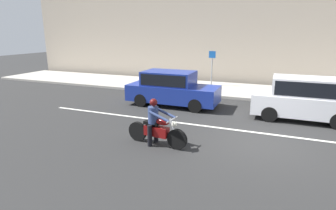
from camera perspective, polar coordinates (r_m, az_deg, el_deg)
The scene contains 7 objects.
ground_plane at distance 9.87m, azimuth 19.08°, elevation -7.35°, with size 80.00×80.00×0.00m, color #282828.
sidewalk_slab at distance 17.55m, azimuth 20.69°, elevation 2.34°, with size 40.00×4.40×0.14m, color #A8A399.
lane_marking_stripe at distance 10.74m, azimuth 16.30°, elevation -5.28°, with size 18.00×0.14×0.01m, color silver.
motorcycle_with_rider_denim_blue at distance 8.96m, azimuth -2.45°, elevation -4.45°, with size 2.17×0.72×1.55m.
parked_hatchback_white at distance 12.72m, azimuth 26.24°, elevation 1.27°, with size 4.02×1.76×1.80m.
parked_sedan_cobalt_blue at distance 13.76m, azimuth 0.71°, elevation 3.52°, with size 4.52×1.82×1.72m.
street_sign_post at distance 18.45m, azimuth 9.10°, elevation 8.32°, with size 0.44×0.08×2.29m.
Camera 1 is at (0.26, -9.19, 3.61)m, focal length 29.41 mm.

